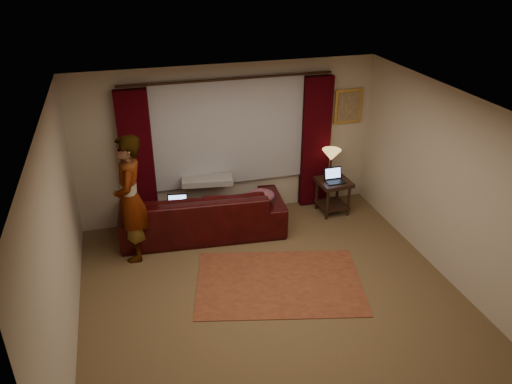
% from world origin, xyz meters
% --- Properties ---
extents(floor, '(5.00, 5.00, 0.01)m').
position_xyz_m(floor, '(0.00, 0.00, -0.01)').
color(floor, brown).
rests_on(floor, ground).
extents(ceiling, '(5.00, 5.00, 0.02)m').
position_xyz_m(ceiling, '(0.00, 0.00, 2.60)').
color(ceiling, silver).
rests_on(ceiling, ground).
extents(wall_back, '(5.00, 0.02, 2.60)m').
position_xyz_m(wall_back, '(0.00, 2.50, 1.30)').
color(wall_back, '#BCAE97').
rests_on(wall_back, ground).
extents(wall_front, '(5.00, 0.02, 2.60)m').
position_xyz_m(wall_front, '(0.00, -2.50, 1.30)').
color(wall_front, '#BCAE97').
rests_on(wall_front, ground).
extents(wall_left, '(0.02, 5.00, 2.60)m').
position_xyz_m(wall_left, '(-2.50, 0.00, 1.30)').
color(wall_left, '#BCAE97').
rests_on(wall_left, ground).
extents(wall_right, '(0.02, 5.00, 2.60)m').
position_xyz_m(wall_right, '(2.50, 0.00, 1.30)').
color(wall_right, '#BCAE97').
rests_on(wall_right, ground).
extents(sheer_curtain, '(2.50, 0.05, 1.80)m').
position_xyz_m(sheer_curtain, '(0.00, 2.44, 1.50)').
color(sheer_curtain, '#A3A2AA').
rests_on(sheer_curtain, wall_back).
extents(drape_left, '(0.50, 0.14, 2.30)m').
position_xyz_m(drape_left, '(-1.50, 2.39, 1.18)').
color(drape_left, black).
rests_on(drape_left, floor).
extents(drape_right, '(0.50, 0.14, 2.30)m').
position_xyz_m(drape_right, '(1.50, 2.39, 1.18)').
color(drape_right, black).
rests_on(drape_right, floor).
extents(curtain_rod, '(0.04, 0.04, 3.40)m').
position_xyz_m(curtain_rod, '(0.00, 2.39, 2.38)').
color(curtain_rod, '#311D12').
rests_on(curtain_rod, wall_back).
extents(picture_frame, '(0.50, 0.04, 0.60)m').
position_xyz_m(picture_frame, '(2.10, 2.47, 1.75)').
color(picture_frame, gold).
rests_on(picture_frame, wall_back).
extents(sofa, '(2.69, 1.34, 1.05)m').
position_xyz_m(sofa, '(-0.59, 1.94, 0.53)').
color(sofa, black).
rests_on(sofa, floor).
extents(throw_blanket, '(0.86, 0.44, 0.10)m').
position_xyz_m(throw_blanket, '(-0.43, 2.25, 1.05)').
color(throw_blanket, gray).
rests_on(throw_blanket, sofa).
extents(clothing_pile, '(0.53, 0.43, 0.21)m').
position_xyz_m(clothing_pile, '(0.31, 1.73, 0.63)').
color(clothing_pile, brown).
rests_on(clothing_pile, sofa).
extents(laptop_sofa, '(0.36, 0.38, 0.23)m').
position_xyz_m(laptop_sofa, '(-0.99, 1.81, 0.64)').
color(laptop_sofa, black).
rests_on(laptop_sofa, sofa).
extents(area_rug, '(2.59, 2.03, 0.01)m').
position_xyz_m(area_rug, '(0.18, 0.30, 0.01)').
color(area_rug, brown).
rests_on(area_rug, floor).
extents(end_table, '(0.57, 0.57, 0.61)m').
position_xyz_m(end_table, '(1.71, 2.00, 0.31)').
color(end_table, black).
rests_on(end_table, floor).
extents(tiffany_lamp, '(0.41, 0.41, 0.52)m').
position_xyz_m(tiffany_lamp, '(1.69, 2.12, 0.87)').
color(tiffany_lamp, '#989449').
rests_on(tiffany_lamp, end_table).
extents(laptop_table, '(0.31, 0.34, 0.23)m').
position_xyz_m(laptop_table, '(1.70, 1.93, 0.73)').
color(laptop_table, black).
rests_on(laptop_table, end_table).
extents(person, '(0.62, 0.62, 1.93)m').
position_xyz_m(person, '(-1.68, 1.55, 0.96)').
color(person, gray).
rests_on(person, floor).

